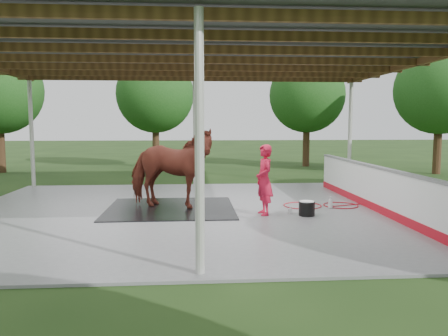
{
  "coord_description": "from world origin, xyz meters",
  "views": [
    {
      "loc": [
        -0.11,
        -11.02,
        2.27
      ],
      "look_at": [
        0.7,
        -0.04,
        1.15
      ],
      "focal_mm": 35.0,
      "sensor_mm": 36.0,
      "label": 1
    }
  ],
  "objects": [
    {
      "name": "pavilion_structure",
      "position": [
        0.0,
        -0.0,
        3.97
      ],
      "size": [
        12.6,
        10.6,
        4.05
      ],
      "color": "beige",
      "rests_on": "ground"
    },
    {
      "name": "concrete_slab",
      "position": [
        0.0,
        0.0,
        0.03
      ],
      "size": [
        12.0,
        10.0,
        0.05
      ],
      "primitive_type": "cube",
      "color": "slate",
      "rests_on": "ground"
    },
    {
      "name": "horse",
      "position": [
        -0.68,
        0.35,
        1.12
      ],
      "size": [
        2.71,
        1.89,
        2.09
      ],
      "primitive_type": "imported",
      "rotation": [
        0.0,
        0.0,
        1.23
      ],
      "color": "maroon",
      "rests_on": "rubber_mat"
    },
    {
      "name": "handler",
      "position": [
        1.65,
        -0.57,
        0.91
      ],
      "size": [
        0.51,
        0.69,
        1.72
      ],
      "primitive_type": "imported",
      "rotation": [
        0.0,
        0.0,
        -1.4
      ],
      "color": "red",
      "rests_on": "concrete_slab"
    },
    {
      "name": "soap_bottle_b",
      "position": [
        2.3,
        -0.53,
        0.15
      ],
      "size": [
        0.11,
        0.11,
        0.19
      ],
      "primitive_type": "imported",
      "rotation": [
        0.0,
        0.0,
        -0.32
      ],
      "color": "#338CD8",
      "rests_on": "concrete_slab"
    },
    {
      "name": "rubber_mat",
      "position": [
        -0.68,
        0.35,
        0.06
      ],
      "size": [
        3.29,
        3.09,
        0.02
      ],
      "primitive_type": "cube",
      "color": "black",
      "rests_on": "concrete_slab"
    },
    {
      "name": "ground",
      "position": [
        0.0,
        0.0,
        0.0
      ],
      "size": [
        100.0,
        100.0,
        0.0
      ],
      "primitive_type": "plane",
      "color": "#1E3814"
    },
    {
      "name": "dasher_board",
      "position": [
        4.6,
        0.0,
        0.59
      ],
      "size": [
        0.16,
        8.0,
        1.15
      ],
      "color": "#B60F1E",
      "rests_on": "concrete_slab"
    },
    {
      "name": "soap_bottle_a",
      "position": [
        3.52,
        0.1,
        0.21
      ],
      "size": [
        0.13,
        0.13,
        0.31
      ],
      "primitive_type": "imported",
      "rotation": [
        0.0,
        0.0,
        -0.05
      ],
      "color": "silver",
      "rests_on": "concrete_slab"
    },
    {
      "name": "tree_belt",
      "position": [
        0.3,
        0.9,
        3.79
      ],
      "size": [
        28.0,
        28.0,
        5.8
      ],
      "color": "#382314",
      "rests_on": "ground"
    },
    {
      "name": "hose_coil",
      "position": [
        3.37,
        0.46,
        0.06
      ],
      "size": [
        2.67,
        1.03,
        0.02
      ],
      "color": "#AA0C18",
      "rests_on": "concrete_slab"
    },
    {
      "name": "wash_bucket",
      "position": [
        2.66,
        -0.77,
        0.23
      ],
      "size": [
        0.39,
        0.39,
        0.36
      ],
      "color": "black",
      "rests_on": "concrete_slab"
    }
  ]
}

